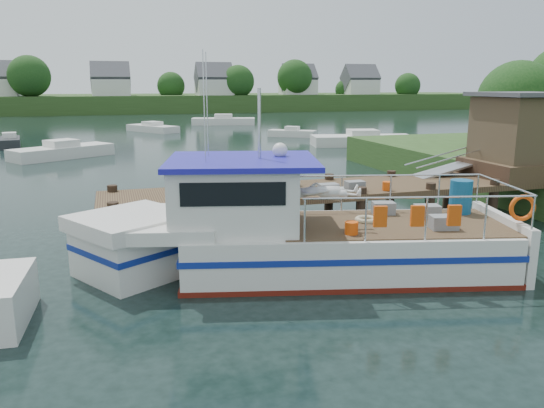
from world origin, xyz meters
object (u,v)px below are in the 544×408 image
object	(u,v)px
moored_d	(153,128)
moored_c	(363,140)
lobster_boat	(290,234)
moored_a	(62,151)
moored_b	(292,133)
dock	(461,156)
moored_e	(10,142)
moored_far	(223,121)

from	to	relation	value
moored_d	moored_c	bearing A→B (deg)	-52.73
lobster_boat	moored_c	distance (m)	29.70
moored_a	moored_b	bearing A→B (deg)	12.41
lobster_boat	moored_a	xyz separation A→B (m)	(-7.41, 24.91, -0.56)
dock	moored_e	world-z (taller)	dock
dock	moored_c	world-z (taller)	dock
moored_c	moored_far	bearing A→B (deg)	124.23
dock	moored_far	bearing A→B (deg)	88.75
dock	moored_c	bearing A→B (deg)	72.18
moored_c	lobster_boat	bearing A→B (deg)	-99.28
lobster_boat	moored_far	xyz separation A→B (m)	(8.72, 50.64, -0.54)
moored_a	moored_e	bearing A→B (deg)	105.97
moored_far	moored_e	distance (m)	27.25
moored_b	moored_d	distance (m)	15.00
dock	moored_far	world-z (taller)	dock
moored_far	moored_d	distance (m)	11.58
moored_b	moored_e	bearing A→B (deg)	-177.01
moored_b	moored_c	distance (m)	8.94
moored_far	moored_a	size ratio (longest dim) A/B	1.18
dock	moored_c	size ratio (longest dim) A/B	2.00
moored_d	moored_a	bearing A→B (deg)	-114.81
moored_c	moored_b	bearing A→B (deg)	130.18
lobster_boat	moored_d	world-z (taller)	lobster_boat
moored_d	moored_e	bearing A→B (deg)	-140.89
lobster_boat	moored_c	xyz separation A→B (m)	(14.77, 25.76, -0.54)
lobster_boat	moored_far	world-z (taller)	lobster_boat
dock	moored_d	xyz separation A→B (m)	(-7.88, 39.48, -1.85)
moored_b	moored_d	world-z (taller)	moored_d
lobster_boat	moored_e	bearing A→B (deg)	123.27
moored_far	moored_e	size ratio (longest dim) A/B	1.85
lobster_boat	moored_a	bearing A→B (deg)	120.03
dock	moored_a	size ratio (longest dim) A/B	2.50
moored_b	moored_c	size ratio (longest dim) A/B	0.53
dock	lobster_boat	size ratio (longest dim) A/B	1.44
moored_far	moored_a	distance (m)	30.37
lobster_boat	moored_e	size ratio (longest dim) A/B	2.72
moored_a	moored_c	distance (m)	22.20
moored_far	moored_a	world-z (taller)	moored_far
moored_far	moored_d	xyz separation A→B (m)	(-8.90, -7.40, -0.08)
moored_a	moored_e	distance (m)	8.89
moored_far	moored_b	xyz separation A→B (m)	(3.05, -16.46, -0.11)
moored_c	moored_e	xyz separation A→B (m)	(-26.54, 6.90, -0.05)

